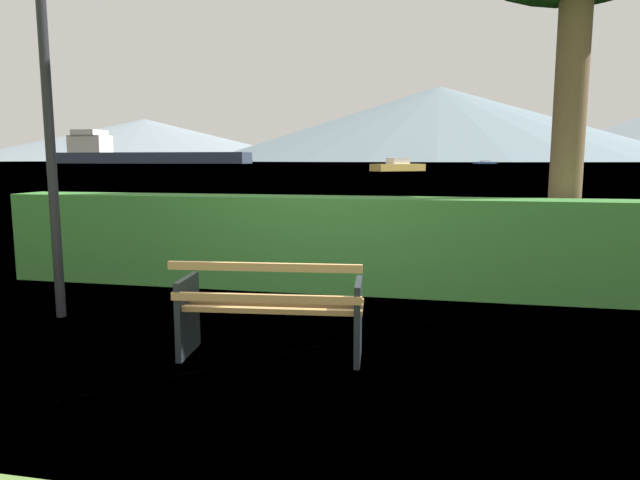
# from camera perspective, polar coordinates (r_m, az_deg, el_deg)

# --- Properties ---
(ground_plane) EXTENTS (1400.00, 1400.00, 0.00)m
(ground_plane) POSITION_cam_1_polar(r_m,az_deg,el_deg) (5.02, -4.79, -11.44)
(ground_plane) COLOR #567A38
(water_surface) EXTENTS (620.00, 620.00, 0.00)m
(water_surface) POSITION_cam_1_polar(r_m,az_deg,el_deg) (312.45, 11.58, 7.63)
(water_surface) COLOR #7A99A8
(water_surface) RESTS_ON ground_plane
(park_bench) EXTENTS (1.60, 0.72, 0.87)m
(park_bench) POSITION_cam_1_polar(r_m,az_deg,el_deg) (4.84, -4.98, -6.96)
(park_bench) COLOR tan
(park_bench) RESTS_ON ground_plane
(hedge_row) EXTENTS (8.80, 0.64, 1.20)m
(hedge_row) POSITION_cam_1_polar(r_m,az_deg,el_deg) (7.33, 0.89, -0.35)
(hedge_row) COLOR #387A33
(hedge_row) RESTS_ON ground_plane
(lamp_post) EXTENTS (0.30, 0.30, 3.91)m
(lamp_post) POSITION_cam_1_polar(r_m,az_deg,el_deg) (6.64, -25.85, 15.69)
(lamp_post) COLOR black
(lamp_post) RESTS_ON ground_plane
(cargo_ship_large) EXTENTS (83.22, 14.10, 13.37)m
(cargo_ship_large) POSITION_cam_1_polar(r_m,az_deg,el_deg) (240.50, -18.09, 8.20)
(cargo_ship_large) COLOR #2D384C
(cargo_ship_large) RESTS_ON water_surface
(fishing_boat_near) EXTENTS (7.73, 7.27, 1.83)m
(fishing_boat_near) POSITION_cam_1_polar(r_m,az_deg,el_deg) (82.33, 7.80, 7.32)
(fishing_boat_near) COLOR gold
(fishing_boat_near) RESTS_ON water_surface
(sailboat_mid) EXTENTS (9.00, 6.71, 1.20)m
(sailboat_mid) POSITION_cam_1_polar(r_m,az_deg,el_deg) (222.22, 16.20, 7.46)
(sailboat_mid) COLOR #335693
(sailboat_mid) RESTS_ON water_surface
(distant_hills) EXTENTS (893.60, 433.33, 68.67)m
(distant_hills) POSITION_cam_1_polar(r_m,az_deg,el_deg) (569.04, 9.58, 10.87)
(distant_hills) COLOR gray
(distant_hills) RESTS_ON ground_plane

